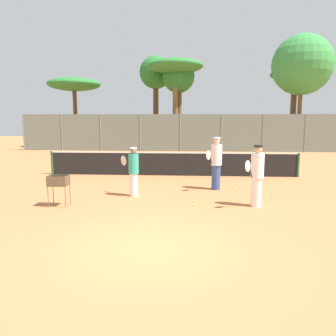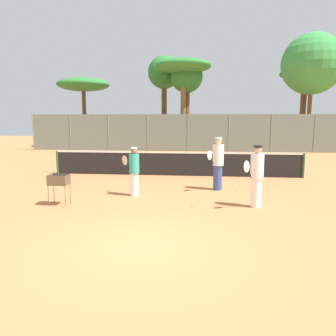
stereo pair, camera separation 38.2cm
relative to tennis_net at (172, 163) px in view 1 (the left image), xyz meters
The scene contains 17 objects.
ground_plane 8.41m from the tennis_net, 90.00° to the right, with size 80.00×80.00×0.00m, color #C67242.
tennis_net is the anchor object (origin of this frame).
back_fence 11.17m from the tennis_net, 90.00° to the left, with size 25.44×0.08×2.89m.
tree_0 14.54m from the tennis_net, 92.15° to the left, with size 4.56×4.56×7.39m.
tree_1 17.93m from the tennis_net, 123.36° to the left, with size 4.62×4.62×6.12m.
tree_2 17.18m from the tennis_net, 98.61° to the left, with size 2.95×2.95×8.17m.
tree_3 17.81m from the tennis_net, 54.20° to the left, with size 4.83×4.83×9.26m.
tree_4 14.89m from the tennis_net, 91.08° to the left, with size 2.72×2.72×7.41m.
tree_5 17.89m from the tennis_net, 56.40° to the left, with size 4.07×4.07×6.70m.
player_white_outfit 4.16m from the tennis_net, 104.47° to the right, with size 0.73×0.64×1.62m.
player_red_cap 3.33m from the tennis_net, 57.99° to the right, with size 0.63×0.84×1.89m.
player_yellow_shirt 5.77m from the tennis_net, 61.42° to the right, with size 0.67×0.77×1.80m.
ball_cart 6.20m from the tennis_net, 118.77° to the right, with size 0.56×0.41×0.92m.
tennis_ball_0 4.00m from the tennis_net, 51.50° to the right, with size 0.07×0.07×0.07m, color #D1E54C.
tennis_ball_1 5.25m from the tennis_net, 140.33° to the right, with size 0.07×0.07×0.07m, color #D1E54C.
tennis_ball_2 5.26m from the tennis_net, 79.67° to the right, with size 0.07×0.07×0.07m, color #D1E54C.
tennis_ball_3 1.69m from the tennis_net, 125.61° to the right, with size 0.07×0.07×0.07m, color #D1E54C.
Camera 1 is at (0.84, -6.14, 2.55)m, focal length 35.00 mm.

